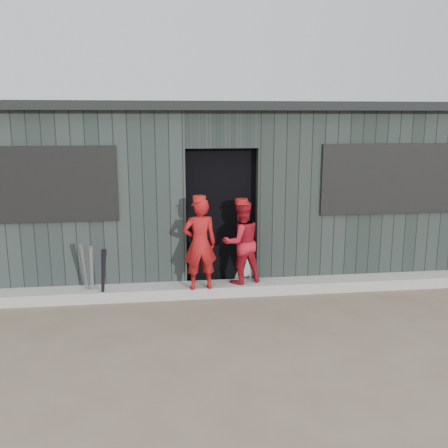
{
  "coord_description": "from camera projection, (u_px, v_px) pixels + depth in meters",
  "views": [
    {
      "loc": [
        -0.85,
        -4.72,
        2.41
      ],
      "look_at": [
        0.0,
        1.8,
        1.0
      ],
      "focal_mm": 40.0,
      "sensor_mm": 36.0,
      "label": 1
    }
  ],
  "objects": [
    {
      "name": "ground",
      "position": [
        246.0,
        354.0,
        5.19
      ],
      "size": [
        80.0,
        80.0,
        0.0
      ],
      "primitive_type": "plane",
      "color": "brown",
      "rests_on": "ground"
    },
    {
      "name": "curb",
      "position": [
        224.0,
        289.0,
        6.94
      ],
      "size": [
        8.0,
        0.36,
        0.15
      ],
      "primitive_type": "cube",
      "color": "#9C9B97",
      "rests_on": "ground"
    },
    {
      "name": "bat_left",
      "position": [
        92.0,
        273.0,
        6.58
      ],
      "size": [
        0.12,
        0.27,
        0.79
      ],
      "primitive_type": "cone",
      "rotation": [
        0.24,
        0.0,
        0.19
      ],
      "color": "gray",
      "rests_on": "ground"
    },
    {
      "name": "bat_mid",
      "position": [
        85.0,
        272.0,
        6.56
      ],
      "size": [
        0.11,
        0.28,
        0.84
      ],
      "primitive_type": "cone",
      "rotation": [
        0.24,
        0.0,
        -0.14
      ],
      "color": "slate",
      "rests_on": "ground"
    },
    {
      "name": "bat_right",
      "position": [
        103.0,
        276.0,
        6.48
      ],
      "size": [
        0.16,
        0.28,
        0.77
      ],
      "primitive_type": "cone",
      "rotation": [
        0.27,
        0.0,
        0.37
      ],
      "color": "black",
      "rests_on": "ground"
    },
    {
      "name": "player_red_left",
      "position": [
        200.0,
        244.0,
        6.6
      ],
      "size": [
        0.48,
        0.34,
        1.24
      ],
      "primitive_type": "imported",
      "rotation": [
        0.0,
        0.0,
        3.24
      ],
      "color": "maroon",
      "rests_on": "curb"
    },
    {
      "name": "player_red_right",
      "position": [
        241.0,
        242.0,
        6.87
      ],
      "size": [
        0.66,
        0.58,
        1.16
      ],
      "primitive_type": "imported",
      "rotation": [
        0.0,
        0.0,
        3.43
      ],
      "color": "#AB1522",
      "rests_on": "curb"
    },
    {
      "name": "player_grey_back",
      "position": [
        244.0,
        243.0,
        7.32
      ],
      "size": [
        0.59,
        0.39,
        1.19
      ],
      "primitive_type": "imported",
      "rotation": [
        0.0,
        0.0,
        3.12
      ],
      "color": "#A7A7A7",
      "rests_on": "ground"
    },
    {
      "name": "dugout",
      "position": [
        211.0,
        186.0,
        8.32
      ],
      "size": [
        8.3,
        3.3,
        2.62
      ],
      "color": "black",
      "rests_on": "ground"
    }
  ]
}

